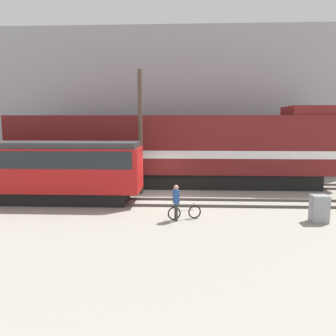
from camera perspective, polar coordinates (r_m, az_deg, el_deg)
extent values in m
plane|color=#9E998C|center=(19.26, -1.50, -5.11)|extent=(120.00, 120.00, 0.00)
cube|color=#47423D|center=(17.12, -2.03, -6.52)|extent=(60.00, 0.07, 0.14)
cube|color=#47423D|center=(18.51, -1.66, -5.42)|extent=(60.00, 0.07, 0.14)
cube|color=#47423D|center=(21.86, -0.99, -3.36)|extent=(60.00, 0.07, 0.14)
cube|color=#47423D|center=(23.27, -0.77, -2.67)|extent=(60.00, 0.07, 0.14)
cube|color=#99999E|center=(29.50, -0.02, 11.01)|extent=(30.38, 6.00, 11.88)
cube|color=black|center=(22.47, 0.25, -1.94)|extent=(19.72, 2.55, 1.00)
cube|color=maroon|center=(22.18, 0.25, 4.18)|extent=(21.43, 3.00, 3.80)
cube|color=white|center=(22.23, 0.25, 2.72)|extent=(21.00, 3.04, 0.50)
cube|color=maroon|center=(23.64, 23.49, 9.10)|extent=(3.00, 2.85, 0.60)
cube|color=black|center=(19.59, -22.92, -4.46)|extent=(10.79, 2.00, 0.70)
cube|color=red|center=(19.35, -23.16, -0.09)|extent=(12.26, 2.50, 2.32)
cube|color=#1E2328|center=(19.28, -23.26, 1.70)|extent=(11.77, 2.54, 0.90)
cube|color=#333333|center=(19.22, -23.37, 3.77)|extent=(12.02, 2.38, 0.30)
torus|color=black|center=(15.06, 4.66, -7.64)|extent=(0.60, 0.23, 0.60)
torus|color=black|center=(14.79, 1.10, -7.91)|extent=(0.60, 0.23, 0.60)
cylinder|color=#A5A5AD|center=(14.89, 2.90, -7.39)|extent=(0.79, 0.27, 0.04)
cylinder|color=#A5A5AD|center=(14.80, 1.66, -7.36)|extent=(0.03, 0.03, 0.27)
cylinder|color=#262626|center=(14.97, 4.68, -6.35)|extent=(0.15, 0.43, 0.02)
cylinder|color=#333333|center=(14.72, 1.33, -7.61)|extent=(0.11, 0.11, 0.79)
cylinder|color=#333333|center=(14.57, 1.49, -7.77)|extent=(0.11, 0.11, 0.79)
cube|color=#264C8C|center=(14.47, 1.42, -5.01)|extent=(0.31, 0.41, 0.61)
sphere|color=tan|center=(14.39, 1.42, -3.40)|extent=(0.21, 0.21, 0.21)
cylinder|color=#4C3D2D|center=(19.86, -4.84, 6.10)|extent=(0.26, 0.26, 7.45)
cube|color=gray|center=(15.85, 24.85, -6.46)|extent=(0.70, 0.60, 1.20)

